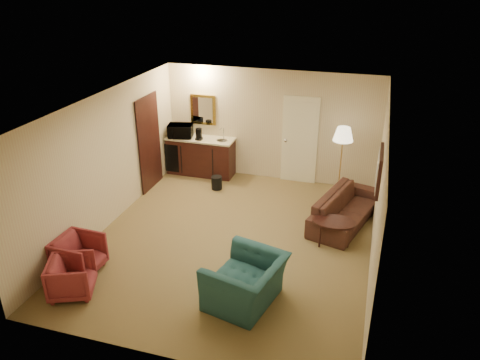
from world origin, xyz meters
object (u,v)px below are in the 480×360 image
object	(u,v)px
rose_chair_near	(79,253)
wetbar_cabinet	(201,156)
coffee_table	(333,232)
microwave	(180,129)
teal_armchair	(246,275)
waste_bin	(217,183)
sofa	(346,204)
floor_lamp	(341,163)
coffee_maker	(199,134)
rose_chair_far	(71,275)

from	to	relation	value
rose_chair_near	wetbar_cabinet	bearing A→B (deg)	-4.31
coffee_table	microwave	xyz separation A→B (m)	(-3.93, 2.21, 0.89)
teal_armchair	waste_bin	bearing A→B (deg)	-141.51
sofa	floor_lamp	world-z (taller)	floor_lamp
teal_armchair	waste_bin	distance (m)	4.03
rose_chair_near	microwave	size ratio (longest dim) A/B	1.23
teal_armchair	waste_bin	world-z (taller)	teal_armchair
floor_lamp	sofa	bearing A→B (deg)	-77.34
waste_bin	coffee_maker	distance (m)	1.26
floor_lamp	waste_bin	world-z (taller)	floor_lamp
waste_bin	microwave	xyz separation A→B (m)	(-1.13, 0.65, 0.96)
rose_chair_near	rose_chair_far	bearing A→B (deg)	-154.75
waste_bin	microwave	world-z (taller)	microwave
wetbar_cabinet	sofa	bearing A→B (deg)	-21.71
sofa	microwave	bearing A→B (deg)	87.37
rose_chair_near	waste_bin	xyz separation A→B (m)	(1.13, 3.66, -0.20)
wetbar_cabinet	teal_armchair	xyz separation A→B (m)	(2.38, -4.35, 0.04)
wetbar_cabinet	sofa	size ratio (longest dim) A/B	0.79
coffee_table	floor_lamp	size ratio (longest dim) A/B	0.49
wetbar_cabinet	sofa	world-z (taller)	wetbar_cabinet
rose_chair_near	waste_bin	world-z (taller)	rose_chair_near
waste_bin	coffee_maker	xyz separation A→B (m)	(-0.64, 0.60, 0.91)
teal_armchair	microwave	size ratio (longest dim) A/B	1.99
floor_lamp	coffee_maker	size ratio (longest dim) A/B	5.81
microwave	floor_lamp	bearing A→B (deg)	-16.68
rose_chair_far	microwave	distance (m)	4.92
coffee_table	floor_lamp	world-z (taller)	floor_lamp
rose_chair_far	floor_lamp	distance (m)	5.86
wetbar_cabinet	waste_bin	xyz separation A→B (m)	(0.65, -0.72, -0.31)
wetbar_cabinet	sofa	xyz separation A→B (m)	(3.60, -1.43, -0.06)
coffee_table	coffee_maker	world-z (taller)	coffee_maker
teal_armchair	floor_lamp	size ratio (longest dim) A/B	0.71
rose_chair_far	floor_lamp	size ratio (longest dim) A/B	0.41
teal_armchair	rose_chair_far	xyz separation A→B (m)	(-2.63, -0.57, -0.16)
teal_armchair	floor_lamp	xyz separation A→B (m)	(0.97, 4.03, 0.31)
coffee_table	coffee_maker	bearing A→B (deg)	147.90
wetbar_cabinet	floor_lamp	world-z (taller)	floor_lamp
sofa	coffee_table	xyz separation A→B (m)	(-0.15, -0.84, -0.18)
wetbar_cabinet	coffee_maker	xyz separation A→B (m)	(0.01, -0.12, 0.60)
teal_armchair	sofa	bearing A→B (deg)	170.28
rose_chair_far	coffee_table	xyz separation A→B (m)	(3.70, 2.64, -0.10)
teal_armchair	microwave	world-z (taller)	microwave
teal_armchair	microwave	bearing A→B (deg)	-133.27
coffee_maker	microwave	bearing A→B (deg)	-177.57
coffee_table	rose_chair_far	bearing A→B (deg)	-144.47
rose_chair_near	rose_chair_far	size ratio (longest dim) A/B	1.06
rose_chair_near	microwave	world-z (taller)	microwave
teal_armchair	microwave	xyz separation A→B (m)	(-2.85, 4.28, 0.62)
microwave	coffee_table	bearing A→B (deg)	-42.26
sofa	coffee_table	size ratio (longest dim) A/B	2.60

